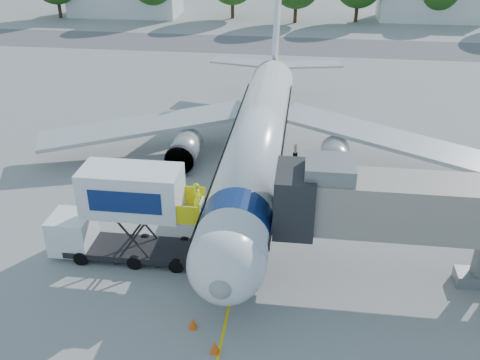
# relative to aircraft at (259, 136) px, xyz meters

# --- Properties ---
(ground) EXTENTS (160.00, 160.00, 0.00)m
(ground) POSITION_rel_aircraft_xyz_m (0.00, -4.12, -2.95)
(ground) COLOR #959593
(ground) RESTS_ON ground
(guidance_line) EXTENTS (0.15, 70.00, 0.01)m
(guidance_line) POSITION_rel_aircraft_xyz_m (0.00, -4.12, -2.94)
(guidance_line) COLOR yellow
(guidance_line) RESTS_ON ground
(taxiway_strip) EXTENTS (120.00, 10.00, 0.01)m
(taxiway_strip) POSITION_rel_aircraft_xyz_m (0.00, 37.88, -2.94)
(taxiway_strip) COLOR #59595B
(taxiway_strip) RESTS_ON ground
(aircraft) EXTENTS (34.17, 37.73, 11.35)m
(aircraft) POSITION_rel_aircraft_xyz_m (0.00, 0.00, 0.00)
(aircraft) COLOR silver
(aircraft) RESTS_ON ground
(jet_bridge) EXTENTS (13.90, 3.20, 6.60)m
(jet_bridge) POSITION_rel_aircraft_xyz_m (7.99, -11.12, 1.39)
(jet_bridge) COLOR gray
(jet_bridge) RESTS_ON ground
(catering_hiloader) EXTENTS (8.60, 2.44, 5.50)m
(catering_hiloader) POSITION_rel_aircraft_xyz_m (-6.26, -11.12, -0.19)
(catering_hiloader) COLOR black
(catering_hiloader) RESTS_ON ground
(safety_cone_a) EXTENTS (0.38, 0.38, 0.60)m
(safety_cone_a) POSITION_rel_aircraft_xyz_m (-1.46, -16.18, -2.66)
(safety_cone_a) COLOR #FF5B0D
(safety_cone_a) RESTS_ON ground
(safety_cone_b) EXTENTS (0.41, 0.41, 0.65)m
(safety_cone_b) POSITION_rel_aircraft_xyz_m (-0.19, -17.56, -2.63)
(safety_cone_b) COLOR #FF5B0D
(safety_cone_b) RESTS_ON ground
(outbuilding_right) EXTENTS (16.40, 7.40, 5.30)m
(outbuilding_right) POSITION_rel_aircraft_xyz_m (22.00, 57.88, -0.29)
(outbuilding_right) COLOR silver
(outbuilding_right) RESTS_ON ground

